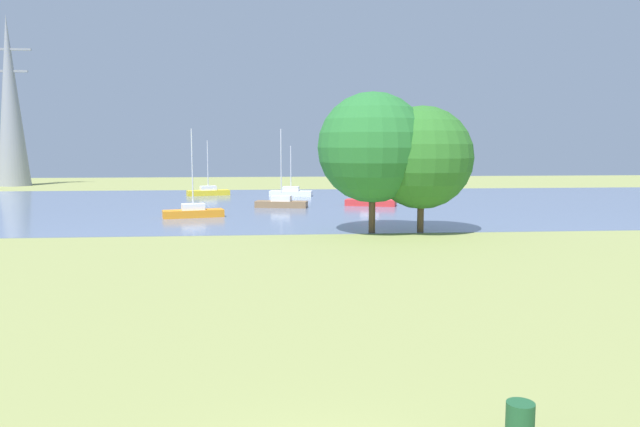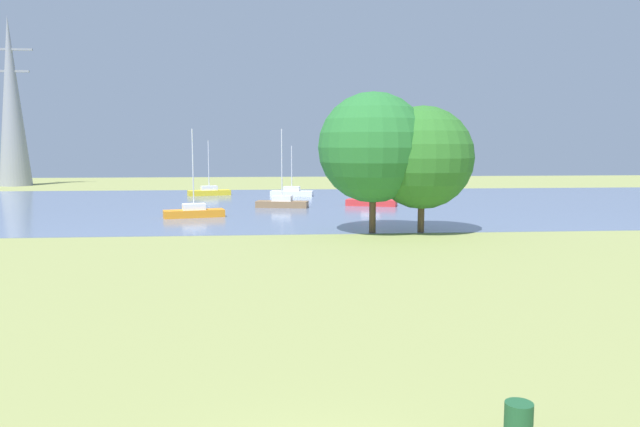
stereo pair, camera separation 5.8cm
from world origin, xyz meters
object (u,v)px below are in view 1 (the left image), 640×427
Objects in this scene: sailboat_white at (291,192)px; electricity_pylon at (10,101)px; sailboat_brown at (281,203)px; sailboat_orange at (193,212)px; tree_west_near at (422,158)px; tree_east_far at (373,148)px; sailboat_red at (371,201)px; litter_bin at (520,422)px; sailboat_yellow at (208,192)px.

electricity_pylon is (-38.76, 21.35, 11.52)m from sailboat_white.
electricity_pylon is at bearing 137.84° from sailboat_brown.
tree_west_near is at bearing -31.48° from sailboat_orange.
sailboat_white is 12.57m from sailboat_brown.
sailboat_orange is (-7.26, -7.05, -0.00)m from sailboat_brown.
sailboat_white is 30.06m from tree_east_far.
sailboat_red is (8.57, 0.82, -0.00)m from sailboat_brown.
sailboat_brown is 0.78× the size of tree_east_far.
tree_east_far is at bearing -37.07° from sailboat_orange.
sailboat_white is 0.24× the size of electricity_pylon.
sailboat_brown is at bearing 117.71° from tree_west_near.
electricity_pylon reaches higher than tree_west_near.
litter_bin is 60.81m from sailboat_yellow.
sailboat_white is at bearing 121.64° from sailboat_red.
tree_east_far is (13.76, -31.11, 5.20)m from sailboat_yellow.
sailboat_red is 57.75m from electricity_pylon.
tree_west_near is (0.33, -17.77, 4.53)m from sailboat_red.
sailboat_brown is 51.73m from electricity_pylon.
sailboat_red is 0.85× the size of tree_west_near.
sailboat_yellow reaches higher than sailboat_white.
tree_east_far is 1.11× the size of tree_west_near.
sailboat_brown is 0.30× the size of electricity_pylon.
tree_west_near reaches higher than sailboat_red.
tree_east_far is at bearing -49.65° from electricity_pylon.
litter_bin is at bearing -96.05° from sailboat_red.
sailboat_brown is at bearing -42.16° from electricity_pylon.
sailboat_yellow is (-9.49, 1.81, 0.01)m from sailboat_white.
tree_west_near is (17.01, -31.25, 4.54)m from sailboat_yellow.
litter_bin is 0.11× the size of sailboat_orange.
tree_east_far is 66.77m from electricity_pylon.
electricity_pylon is (-46.29, 50.79, 6.97)m from tree_west_near.
tree_east_far reaches higher than sailboat_yellow.
tree_east_far reaches higher than sailboat_orange.
sailboat_brown is 1.02× the size of sailboat_red.
sailboat_red reaches higher than litter_bin.
tree_west_near is (8.90, -16.94, 4.53)m from sailboat_brown.
sailboat_yellow reaches higher than litter_bin.
sailboat_yellow is 34.41m from tree_east_far.
sailboat_brown is (-3.68, 45.34, 0.07)m from litter_bin.
sailboat_red is at bearing -58.36° from sailboat_white.
tree_east_far reaches higher than sailboat_brown.
litter_bin is 0.10× the size of tree_west_near.
tree_east_far is 0.39× the size of electricity_pylon.
sailboat_orange is at bearing -153.57° from sailboat_red.
tree_east_far is 3.32m from tree_west_near.
sailboat_white is 30.73m from tree_west_near.
sailboat_brown is 18.47m from tree_east_far.
tree_east_far is (1.97, 28.54, 5.26)m from litter_bin.
electricity_pylon reaches higher than sailboat_red.
tree_east_far is (12.91, -9.75, 5.19)m from sailboat_orange.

